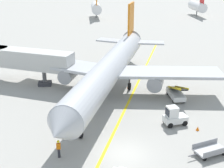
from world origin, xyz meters
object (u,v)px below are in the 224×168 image
Objects in this scene: baggage_tug_near_wing at (174,117)px; ground_crew_marshaller at (59,148)px; baggage_cart_loaded at (210,150)px; airliner at (111,68)px; safety_cone_nose_right at (128,87)px; belt_loader_forward_hold at (176,93)px; safety_cone_nose_left at (198,128)px; jet_bridge at (23,59)px.

ground_crew_marshaller is at bearing -157.12° from baggage_tug_near_wing.
baggage_tug_near_wing is at bearing 106.26° from baggage_cart_loaded.
airliner reaches higher than ground_crew_marshaller.
airliner is 77.92× the size of safety_cone_nose_right.
belt_loader_forward_hold is 1.32× the size of baggage_cart_loaded.
airliner reaches higher than safety_cone_nose_left.
jet_bridge is at bearing 134.08° from baggage_cart_loaded.
baggage_tug_near_wing is at bearing -38.88° from jet_bridge.
airliner is 13.90m from safety_cone_nose_left.
jet_bridge is 29.13× the size of safety_cone_nose_left.
belt_loader_forward_hold is (19.79, -7.63, -2.77)m from jet_bridge.
belt_loader_forward_hold is at bearing 89.72° from safety_cone_nose_left.
belt_loader_forward_hold is (7.94, -2.95, -2.64)m from airliner.
belt_loader_forward_hold reaches higher than baggage_tug_near_wing.
airliner is 77.92× the size of safety_cone_nose_left.
belt_loader_forward_hold is at bearing -37.56° from safety_cone_nose_right.
airliner is 12.74m from jet_bridge.
safety_cone_nose_left is at bearing -66.14° from safety_cone_nose_right.
ground_crew_marshaller reaches higher than safety_cone_nose_right.
baggage_cart_loaded is at bearing -73.74° from baggage_tug_near_wing.
airliner reaches higher than baggage_cart_loaded.
safety_cone_nose_right is (-3.30, 10.78, -0.71)m from baggage_tug_near_wing.
jet_bridge is at bearing 166.49° from safety_cone_nose_right.
baggage_tug_near_wing is at bearing -107.98° from belt_loader_forward_hold.
airliner is 20.17× the size of ground_crew_marshaller.
safety_cone_nose_right is at bearing 106.75° from baggage_cart_loaded.
ground_crew_marshaller is (-13.79, -11.51, 0.13)m from belt_loader_forward_hold.
baggage_cart_loaded reaches higher than safety_cone_nose_right.
safety_cone_nose_right is (-5.40, 12.21, 0.00)m from safety_cone_nose_left.
baggage_cart_loaded is (1.67, -5.72, -0.46)m from baggage_tug_near_wing.
safety_cone_nose_left is at bearing 84.22° from baggage_cart_loaded.
airliner is 4.24m from safety_cone_nose_right.
jet_bridge is 25.42m from safety_cone_nose_left.
ground_crew_marshaller is at bearing -165.77° from safety_cone_nose_left.
baggage_tug_near_wing is 11.30m from safety_cone_nose_right.
baggage_tug_near_wing reaches higher than safety_cone_nose_left.
jet_bridge is 2.55× the size of belt_loader_forward_hold.
safety_cone_nose_left is 1.00× the size of safety_cone_nose_right.
baggage_tug_near_wing is 5.92× the size of safety_cone_nose_left.
baggage_cart_loaded is at bearing -92.20° from belt_loader_forward_hold.
safety_cone_nose_right is (14.35, -3.45, -3.32)m from jet_bridge.
baggage_tug_near_wing is at bearing -72.99° from safety_cone_nose_right.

